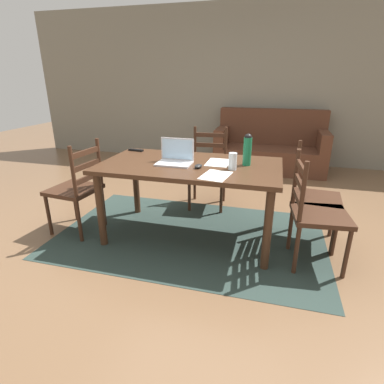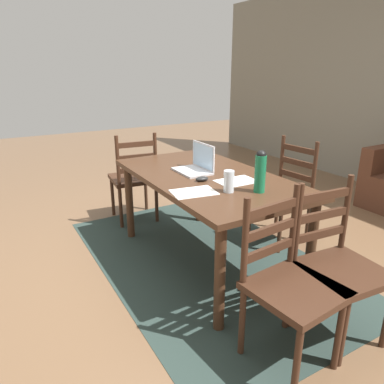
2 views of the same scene
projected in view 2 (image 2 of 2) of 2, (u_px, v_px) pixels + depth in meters
The scene contains 14 objects.
ground_plane at pixel (206, 260), 3.09m from camera, with size 14.00×14.00×0.00m, color brown.
area_rug at pixel (206, 260), 3.09m from camera, with size 2.63×1.65×0.01m, color #283833.
dining_table at pixel (207, 186), 2.88m from camera, with size 1.67×0.93×0.76m.
chair_far_head at pixel (283, 193), 3.34m from camera, with size 0.48×0.48×0.95m.
chair_right_far at pixel (338, 266), 2.11m from camera, with size 0.47×0.47×0.95m.
chair_right_near at pixel (290, 285), 1.93m from camera, with size 0.48×0.48×0.95m.
chair_left_near at pixel (134, 178), 3.77m from camera, with size 0.48×0.48×0.95m.
laptop at pixel (197, 164), 2.93m from camera, with size 0.32×0.22×0.23m.
water_bottle at pixel (260, 171), 2.42m from camera, with size 0.08×0.08×0.29m.
drinking_glass at pixel (229, 181), 2.44m from camera, with size 0.07×0.07×0.15m, color silver.
computer_mouse at pixel (202, 179), 2.69m from camera, with size 0.06×0.10×0.03m, color black.
tv_remote at pixel (199, 152), 3.59m from camera, with size 0.04×0.17×0.02m, color black.
paper_stack_left at pixel (237, 181), 2.69m from camera, with size 0.21×0.30×0.00m, color white.
paper_stack_right at pixel (194, 192), 2.45m from camera, with size 0.21×0.30×0.00m, color white.
Camera 2 is at (2.30, -1.47, 1.56)m, focal length 33.90 mm.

